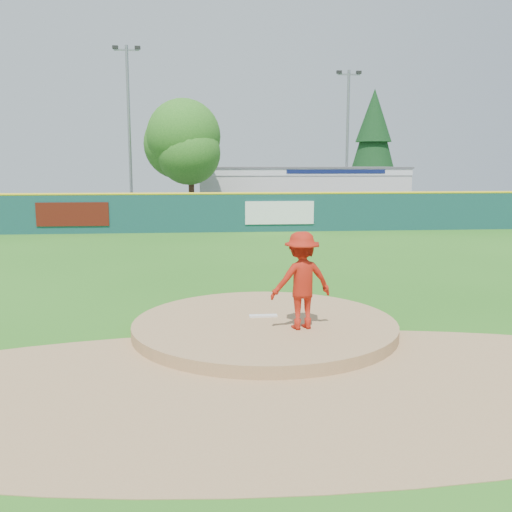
{
  "coord_description": "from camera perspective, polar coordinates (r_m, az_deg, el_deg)",
  "views": [
    {
      "loc": [
        -1.24,
        -11.51,
        3.48
      ],
      "look_at": [
        0.0,
        2.0,
        1.3
      ],
      "focal_mm": 40.0,
      "sensor_mm": 36.0,
      "label": 1
    }
  ],
  "objects": [
    {
      "name": "ground",
      "position": [
        12.08,
        0.87,
        -7.61
      ],
      "size": [
        120.0,
        120.0,
        0.0
      ],
      "primitive_type": "plane",
      "color": "#286B19",
      "rests_on": "ground"
    },
    {
      "name": "pitchers_mound",
      "position": [
        12.08,
        0.87,
        -7.61
      ],
      "size": [
        5.5,
        5.5,
        0.5
      ],
      "primitive_type": "cylinder",
      "color": "#9E774C",
      "rests_on": "ground"
    },
    {
      "name": "pitching_rubber",
      "position": [
        12.3,
        0.73,
        -6.0
      ],
      "size": [
        0.6,
        0.15,
        0.04
      ],
      "primitive_type": "cube",
      "color": "white",
      "rests_on": "pitchers_mound"
    },
    {
      "name": "infield_dirt_arc",
      "position": [
        9.27,
        2.9,
        -12.89
      ],
      "size": [
        15.4,
        15.4,
        0.01
      ],
      "primitive_type": "cylinder",
      "color": "#9E774C",
      "rests_on": "ground"
    },
    {
      "name": "parking_lot",
      "position": [
        38.68,
        -3.4,
        3.97
      ],
      "size": [
        44.0,
        16.0,
        0.02
      ],
      "primitive_type": "cube",
      "color": "#38383A",
      "rests_on": "ground"
    },
    {
      "name": "pitcher",
      "position": [
        11.3,
        4.57,
        -2.45
      ],
      "size": [
        1.38,
        0.98,
        1.94
      ],
      "primitive_type": "imported",
      "rotation": [
        0.0,
        0.0,
        3.37
      ],
      "color": "#A81C0E",
      "rests_on": "pitchers_mound"
    },
    {
      "name": "van",
      "position": [
        37.15,
        -1.22,
        4.82
      ],
      "size": [
        5.26,
        3.76,
        1.33
      ],
      "primitive_type": "imported",
      "rotation": [
        0.0,
        0.0,
        1.93
      ],
      "color": "white",
      "rests_on": "parking_lot"
    },
    {
      "name": "pool_building_grp",
      "position": [
        44.14,
        4.23,
        6.75
      ],
      "size": [
        15.2,
        8.2,
        3.31
      ],
      "color": "silver",
      "rests_on": "ground"
    },
    {
      "name": "fence_banners",
      "position": [
        29.56,
        -7.83,
        4.23
      ],
      "size": [
        14.14,
        0.04,
        1.2
      ],
      "color": "#53140B",
      "rests_on": "ground"
    },
    {
      "name": "outfield_fence",
      "position": [
        29.63,
        -2.84,
        4.49
      ],
      "size": [
        40.0,
        0.14,
        2.07
      ],
      "color": "#144242",
      "rests_on": "ground"
    },
    {
      "name": "deciduous_tree",
      "position": [
        36.53,
        -6.55,
        10.76
      ],
      "size": [
        5.6,
        5.6,
        7.36
      ],
      "color": "#382314",
      "rests_on": "ground"
    },
    {
      "name": "conifer_tree",
      "position": [
        49.64,
        11.66,
        11.33
      ],
      "size": [
        4.4,
        4.4,
        9.5
      ],
      "color": "#382314",
      "rests_on": "ground"
    },
    {
      "name": "light_pole_left",
      "position": [
        38.88,
        -12.58,
        12.71
      ],
      "size": [
        1.75,
        0.25,
        11.0
      ],
      "color": "gray",
      "rests_on": "ground"
    },
    {
      "name": "light_pole_right",
      "position": [
        41.83,
        9.13,
        11.85
      ],
      "size": [
        1.75,
        0.25,
        10.0
      ],
      "color": "gray",
      "rests_on": "ground"
    }
  ]
}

